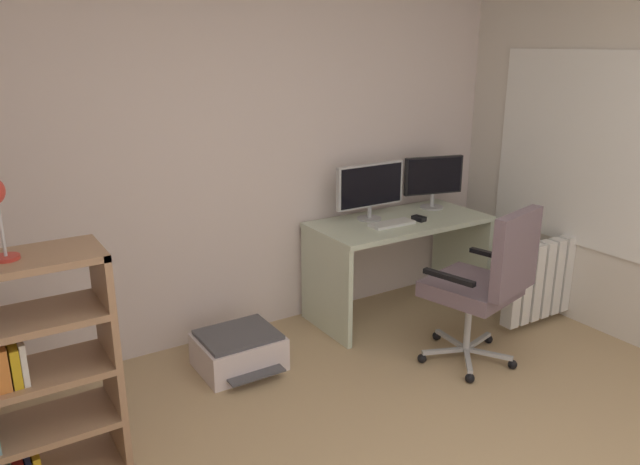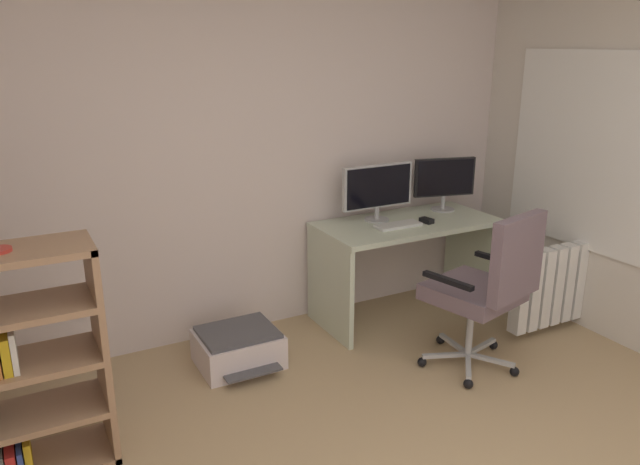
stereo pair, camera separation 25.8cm
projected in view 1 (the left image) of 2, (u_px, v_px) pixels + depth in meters
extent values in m
cube|color=silver|center=(224.00, 151.00, 4.06)|extent=(4.46, 0.10, 2.60)
cube|color=white|center=(583.00, 150.00, 4.29)|extent=(0.01, 1.35, 1.28)
cube|color=white|center=(582.00, 150.00, 4.28)|extent=(0.02, 1.43, 1.36)
cube|color=beige|center=(400.00, 222.00, 4.52)|extent=(1.33, 0.64, 0.04)
cube|color=beige|center=(326.00, 286.00, 4.30)|extent=(0.04, 0.62, 0.70)
cube|color=beige|center=(460.00, 254.00, 4.95)|extent=(0.04, 0.62, 0.70)
cylinder|color=#B2B5B7|center=(369.00, 218.00, 4.52)|extent=(0.18, 0.18, 0.01)
cylinder|color=#B2B5B7|center=(369.00, 211.00, 4.50)|extent=(0.03, 0.03, 0.10)
cube|color=#B7BABC|center=(370.00, 185.00, 4.44)|extent=(0.58, 0.04, 0.32)
cube|color=black|center=(372.00, 186.00, 4.43)|extent=(0.53, 0.01, 0.29)
cylinder|color=#B2B5B7|center=(432.00, 207.00, 4.83)|extent=(0.18, 0.18, 0.01)
cylinder|color=#B2B5B7|center=(432.00, 199.00, 4.81)|extent=(0.03, 0.03, 0.12)
cube|color=black|center=(433.00, 175.00, 4.75)|extent=(0.48, 0.15, 0.29)
cube|color=black|center=(435.00, 176.00, 4.73)|extent=(0.44, 0.12, 0.27)
cube|color=silver|center=(392.00, 224.00, 4.37)|extent=(0.34, 0.13, 0.02)
cube|color=black|center=(419.00, 218.00, 4.48)|extent=(0.07, 0.11, 0.03)
cube|color=#B7BABC|center=(478.00, 341.00, 4.11)|extent=(0.30, 0.10, 0.02)
sphere|color=black|center=(488.00, 339.00, 4.22)|extent=(0.06, 0.06, 0.06)
cube|color=#B7BABC|center=(451.00, 340.00, 4.13)|extent=(0.05, 0.30, 0.02)
sphere|color=black|center=(437.00, 336.00, 4.27)|extent=(0.06, 0.06, 0.06)
cube|color=#B7BABC|center=(444.00, 351.00, 3.98)|extent=(0.29, 0.14, 0.02)
sphere|color=black|center=(422.00, 358.00, 3.97)|extent=(0.06, 0.06, 0.06)
cube|color=#B7BABC|center=(468.00, 360.00, 3.86)|extent=(0.22, 0.25, 0.02)
sphere|color=black|center=(470.00, 378.00, 3.73)|extent=(0.06, 0.06, 0.06)
cube|color=#B7BABC|center=(489.00, 354.00, 3.94)|extent=(0.19, 0.27, 0.02)
sphere|color=black|center=(512.00, 364.00, 3.89)|extent=(0.06, 0.06, 0.06)
cylinder|color=#B7BABC|center=(468.00, 322.00, 3.95)|extent=(0.04, 0.04, 0.38)
cube|color=#6C5964|center=(471.00, 288.00, 3.87)|extent=(0.61, 0.60, 0.10)
cube|color=#6C5964|center=(516.00, 253.00, 3.60)|extent=(0.47, 0.18, 0.50)
cube|color=black|center=(449.00, 277.00, 3.64)|extent=(0.12, 0.35, 0.03)
cube|color=black|center=(494.00, 255.00, 4.02)|extent=(0.12, 0.35, 0.03)
cube|color=#A57C5B|center=(110.00, 355.00, 2.92)|extent=(0.03, 0.36, 1.12)
cube|color=#A57C5B|center=(10.00, 263.00, 2.58)|extent=(0.75, 0.36, 0.03)
cube|color=#A57C5B|center=(37.00, 428.00, 2.82)|extent=(0.68, 0.36, 0.03)
cube|color=#A57C5B|center=(29.00, 376.00, 2.74)|extent=(0.68, 0.36, 0.03)
cube|color=#A57C5B|center=(20.00, 321.00, 2.66)|extent=(0.68, 0.36, 0.03)
cube|color=gold|center=(35.00, 460.00, 2.86)|extent=(0.03, 0.26, 0.17)
cube|color=orange|center=(0.00, 360.00, 2.66)|extent=(0.05, 0.27, 0.19)
cube|color=gold|center=(13.00, 358.00, 2.68)|extent=(0.04, 0.27, 0.18)
cube|color=silver|center=(21.00, 353.00, 2.71)|extent=(0.02, 0.28, 0.20)
cylinder|color=red|center=(6.00, 258.00, 2.57)|extent=(0.11, 0.11, 0.02)
cylinder|color=silver|center=(1.00, 228.00, 2.53)|extent=(0.01, 0.01, 0.24)
cube|color=silver|center=(239.00, 352.00, 3.89)|extent=(0.51, 0.42, 0.21)
cube|color=#4C4C51|center=(238.00, 335.00, 3.86)|extent=(0.47, 0.39, 0.02)
cube|color=#4C4C51|center=(257.00, 375.00, 3.70)|extent=(0.36, 0.10, 0.01)
cube|color=white|center=(513.00, 289.00, 4.26)|extent=(0.08, 0.10, 0.58)
cube|color=white|center=(523.00, 285.00, 4.32)|extent=(0.08, 0.10, 0.58)
cube|color=white|center=(534.00, 282.00, 4.38)|extent=(0.08, 0.10, 0.58)
cube|color=white|center=(544.00, 279.00, 4.43)|extent=(0.08, 0.10, 0.58)
cube|color=white|center=(554.00, 276.00, 4.49)|extent=(0.08, 0.10, 0.58)
cube|color=white|center=(563.00, 273.00, 4.54)|extent=(0.08, 0.10, 0.58)
cube|color=white|center=(573.00, 271.00, 4.60)|extent=(0.08, 0.10, 0.58)
cube|color=white|center=(582.00, 268.00, 4.65)|extent=(0.08, 0.10, 0.58)
cube|color=white|center=(591.00, 265.00, 4.71)|extent=(0.08, 0.10, 0.58)
cube|color=white|center=(600.00, 263.00, 4.77)|extent=(0.08, 0.10, 0.58)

